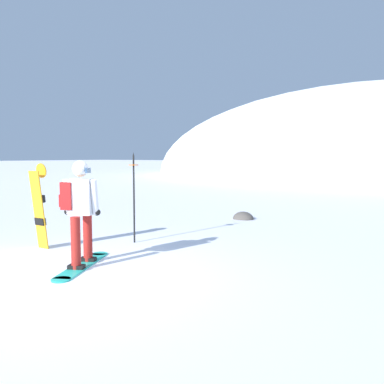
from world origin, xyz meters
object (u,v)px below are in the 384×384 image
(snowboarder_main, at_px, (79,210))
(piste_marker_near, at_px, (134,191))
(rock_dark, at_px, (243,219))
(spare_snowboard, at_px, (39,206))

(snowboarder_main, xyz_separation_m, piste_marker_near, (-0.47, 1.86, 0.15))
(snowboarder_main, relative_size, piste_marker_near, 0.92)
(rock_dark, bearing_deg, spare_snowboard, -106.71)
(snowboarder_main, relative_size, spare_snowboard, 1.04)
(spare_snowboard, height_order, piste_marker_near, piste_marker_near)
(snowboarder_main, distance_m, piste_marker_near, 1.93)
(spare_snowboard, bearing_deg, piste_marker_near, 51.46)
(spare_snowboard, relative_size, rock_dark, 2.71)
(piste_marker_near, xyz_separation_m, rock_dark, (0.52, 4.09, -1.07))
(snowboarder_main, bearing_deg, rock_dark, 89.50)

